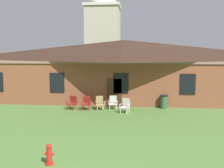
{
  "coord_description": "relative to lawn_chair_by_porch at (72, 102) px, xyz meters",
  "views": [
    {
      "loc": [
        1.22,
        -6.5,
        4.08
      ],
      "look_at": [
        -0.2,
        7.97,
        2.29
      ],
      "focal_mm": 42.0,
      "sensor_mm": 36.0,
      "label": 1
    }
  ],
  "objects": [
    {
      "name": "trash_bin",
      "position": [
        6.54,
        0.86,
        -0.0
      ],
      "size": [
        0.56,
        0.56,
        0.98
      ],
      "color": "#335638",
      "rests_on": "ground"
    },
    {
      "name": "lawn_chair_right_end",
      "position": [
        3.83,
        -0.72,
        0.0
      ],
      "size": [
        0.75,
        0.8,
        0.96
      ],
      "color": "silver",
      "rests_on": "ground"
    },
    {
      "name": "brick_building",
      "position": [
        3.4,
        6.16,
        2.13
      ],
      "size": [
        25.16,
        10.4,
        5.16
      ],
      "color": "brown",
      "rests_on": "ground"
    },
    {
      "name": "lawn_chair_middle",
      "position": [
        2.9,
        0.29,
        0.0
      ],
      "size": [
        0.67,
        0.7,
        0.96
      ],
      "color": "silver",
      "rests_on": "ground"
    },
    {
      "name": "lawn_chair_by_porch",
      "position": [
        0.0,
        0.0,
        0.0
      ],
      "size": [
        0.71,
        0.75,
        0.96
      ],
      "color": "maroon",
      "rests_on": "ground"
    },
    {
      "name": "dome_tower",
      "position": [
        -0.53,
        21.09,
        6.98
      ],
      "size": [
        5.18,
        5.18,
        16.58
      ],
      "color": "#BCB29E",
      "rests_on": "ground"
    },
    {
      "name": "fire_hydrant",
      "position": [
        1.47,
        -9.23,
        -0.12
      ],
      "size": [
        0.36,
        0.28,
        0.79
      ],
      "color": "red",
      "rests_on": "ground"
    },
    {
      "name": "lawn_chair_near_door",
      "position": [
        1.03,
        -0.06,
        0.0
      ],
      "size": [
        0.66,
        0.69,
        0.96
      ],
      "color": "maroon",
      "rests_on": "ground"
    },
    {
      "name": "lawn_chair_left_end",
      "position": [
        1.98,
        0.06,
        0.0
      ],
      "size": [
        0.75,
        0.8,
        0.96
      ],
      "color": "tan",
      "rests_on": "ground"
    }
  ]
}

